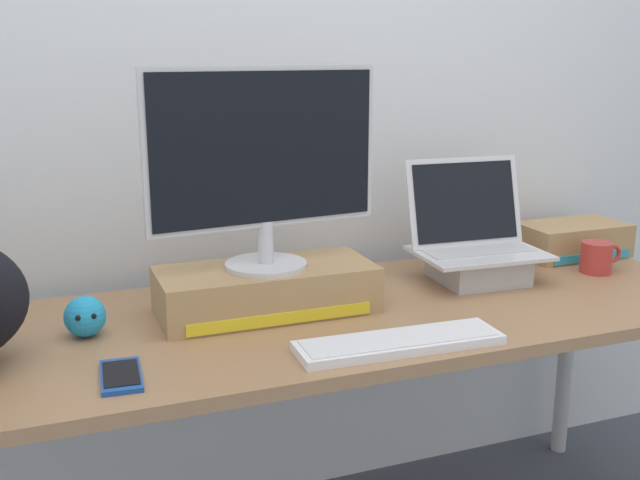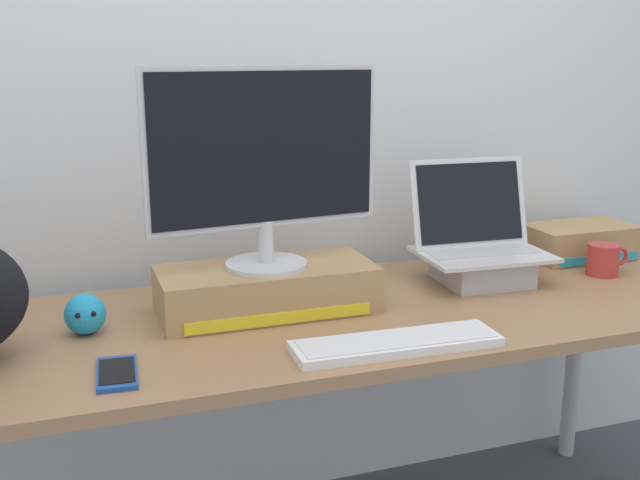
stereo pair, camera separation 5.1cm
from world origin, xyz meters
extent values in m
cube|color=silver|center=(0.00, 0.45, 1.30)|extent=(7.00, 0.10, 2.60)
cube|color=#99704C|center=(0.00, 0.00, 0.70)|extent=(2.10, 0.70, 0.03)
cylinder|color=#B2B2B7|center=(0.99, 0.29, 0.34)|extent=(0.05, 0.05, 0.69)
cube|color=#A88456|center=(-0.11, 0.06, 0.77)|extent=(0.51, 0.23, 0.11)
cube|color=yellow|center=(-0.11, -0.06, 0.74)|extent=(0.44, 0.00, 0.03)
cylinder|color=silver|center=(-0.11, 0.06, 0.83)|extent=(0.19, 0.19, 0.01)
cylinder|color=silver|center=(-0.11, 0.06, 0.89)|extent=(0.04, 0.04, 0.10)
cube|color=silver|center=(-0.11, 0.06, 1.11)|extent=(0.56, 0.08, 0.37)
cube|color=black|center=(-0.11, 0.05, 1.11)|extent=(0.54, 0.06, 0.34)
cube|color=#ADADB2|center=(0.49, 0.09, 0.76)|extent=(0.23, 0.21, 0.07)
cube|color=silver|center=(0.49, 0.09, 0.80)|extent=(0.35, 0.26, 0.01)
cube|color=#B7B7BC|center=(0.50, 0.11, 0.80)|extent=(0.30, 0.15, 0.00)
cube|color=silver|center=(0.50, 0.18, 0.92)|extent=(0.34, 0.09, 0.24)
cube|color=black|center=(0.50, 0.17, 0.92)|extent=(0.31, 0.08, 0.21)
cube|color=white|center=(0.08, -0.26, 0.73)|extent=(0.45, 0.14, 0.02)
cube|color=silver|center=(0.08, -0.26, 0.74)|extent=(0.42, 0.12, 0.00)
cylinder|color=#B2332D|center=(0.85, 0.04, 0.76)|extent=(0.09, 0.09, 0.09)
torus|color=#B2332D|center=(0.91, 0.04, 0.77)|extent=(0.06, 0.01, 0.06)
cube|color=#19479E|center=(-0.49, -0.21, 0.72)|extent=(0.09, 0.16, 0.01)
cube|color=black|center=(-0.49, -0.21, 0.73)|extent=(0.08, 0.13, 0.00)
sphere|color=#2393CC|center=(-0.53, 0.05, 0.76)|extent=(0.09, 0.09, 0.09)
sphere|color=black|center=(-0.55, 0.01, 0.78)|extent=(0.01, 0.01, 0.01)
sphere|color=black|center=(-0.52, 0.01, 0.78)|extent=(0.01, 0.01, 0.01)
cube|color=#A88456|center=(0.91, 0.21, 0.77)|extent=(0.32, 0.18, 0.10)
cube|color=#2899BC|center=(0.91, 0.12, 0.74)|extent=(0.27, 0.00, 0.02)
camera|label=1|loc=(-0.61, -1.59, 1.32)|focal=42.25mm
camera|label=2|loc=(-0.56, -1.60, 1.32)|focal=42.25mm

